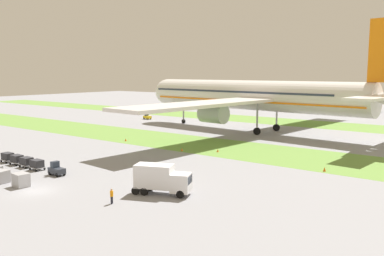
{
  "coord_description": "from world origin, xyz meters",
  "views": [
    {
      "loc": [
        44.65,
        -27.47,
        14.46
      ],
      "look_at": [
        -1.71,
        34.22,
        4.0
      ],
      "focal_mm": 38.22,
      "sensor_mm": 36.0,
      "label": 1
    }
  ],
  "objects": [
    {
      "name": "ground_plane",
      "position": [
        0.0,
        0.0,
        0.0
      ],
      "size": [
        400.0,
        400.0,
        0.0
      ],
      "primitive_type": "plane",
      "color": "gray"
    },
    {
      "name": "grass_strip_near",
      "position": [
        0.0,
        38.97,
        0.0
      ],
      "size": [
        320.0,
        17.22,
        0.01
      ],
      "primitive_type": "cube",
      "color": "olive",
      "rests_on": "ground"
    },
    {
      "name": "grass_strip_far",
      "position": [
        0.0,
        85.41,
        0.0
      ],
      "size": [
        320.0,
        17.22,
        0.01
      ],
      "primitive_type": "cube",
      "color": "olive",
      "rests_on": "ground"
    },
    {
      "name": "airliner",
      "position": [
        -2.07,
        61.99,
        8.96
      ],
      "size": [
        71.08,
        87.61,
        24.99
      ],
      "rotation": [
        0.0,
        0.0,
        1.48
      ],
      "color": "silver",
      "rests_on": "ground"
    },
    {
      "name": "baggage_tug",
      "position": [
        -4.81,
        6.25,
        0.81
      ],
      "size": [
        2.63,
        1.37,
        1.97
      ],
      "rotation": [
        0.0,
        0.0,
        -1.6
      ],
      "color": "#2D333D",
      "rests_on": "ground"
    },
    {
      "name": "cargo_dolly_lead",
      "position": [
        -9.83,
        6.37,
        0.92
      ],
      "size": [
        2.24,
        1.56,
        1.55
      ],
      "rotation": [
        0.0,
        0.0,
        -1.6
      ],
      "color": "#A3A3A8",
      "rests_on": "ground"
    },
    {
      "name": "cargo_dolly_second",
      "position": [
        -12.73,
        6.45,
        0.92
      ],
      "size": [
        2.24,
        1.56,
        1.55
      ],
      "rotation": [
        0.0,
        0.0,
        -1.6
      ],
      "color": "#A3A3A8",
      "rests_on": "ground"
    },
    {
      "name": "cargo_dolly_third",
      "position": [
        -15.63,
        6.52,
        0.92
      ],
      "size": [
        2.24,
        1.56,
        1.55
      ],
      "rotation": [
        0.0,
        0.0,
        -1.6
      ],
      "color": "#A3A3A8",
      "rests_on": "ground"
    },
    {
      "name": "cargo_dolly_fourth",
      "position": [
        -18.53,
        6.59,
        0.92
      ],
      "size": [
        2.24,
        1.56,
        1.55
      ],
      "rotation": [
        0.0,
        0.0,
        -1.6
      ],
      "color": "#A3A3A8",
      "rests_on": "ground"
    },
    {
      "name": "catering_truck",
      "position": [
        13.19,
        8.31,
        1.95
      ],
      "size": [
        7.31,
        4.76,
        3.58
      ],
      "rotation": [
        0.0,
        0.0,
        -1.18
      ],
      "color": "silver",
      "rests_on": "ground"
    },
    {
      "name": "pushback_tractor",
      "position": [
        -43.02,
        65.79,
        0.81
      ],
      "size": [
        2.71,
        1.53,
        1.97
      ],
      "rotation": [
        0.0,
        0.0,
        4.62
      ],
      "color": "yellow",
      "rests_on": "ground"
    },
    {
      "name": "ground_crew_marshaller",
      "position": [
        11.16,
        2.24,
        0.95
      ],
      "size": [
        0.36,
        0.52,
        1.74
      ],
      "rotation": [
        0.0,
        0.0,
        1.99
      ],
      "color": "black",
      "rests_on": "ground"
    },
    {
      "name": "uld_container_1",
      "position": [
        -3.36,
        -0.01,
        0.87
      ],
      "size": [
        2.13,
        1.76,
        1.75
      ],
      "primitive_type": "cube",
      "rotation": [
        0.0,
        0.0,
        -0.08
      ],
      "color": "#A3A3A8",
      "rests_on": "ground"
    },
    {
      "name": "uld_container_2",
      "position": [
        -7.24,
        -0.62,
        0.84
      ],
      "size": [
        2.19,
        1.85,
        1.69
      ],
      "primitive_type": "cube",
      "rotation": [
        0.0,
        0.0,
        0.13
      ],
      "color": "#A3A3A8",
      "rests_on": "ground"
    },
    {
      "name": "taxiway_marker_0",
      "position": [
        24.92,
        31.37,
        0.32
      ],
      "size": [
        0.44,
        0.44,
        0.64
      ],
      "primitive_type": "cone",
      "color": "orange",
      "rests_on": "ground"
    },
    {
      "name": "taxiway_marker_1",
      "position": [
        -1.79,
        31.2,
        0.25
      ],
      "size": [
        0.44,
        0.44,
        0.5
      ],
      "primitive_type": "cone",
      "color": "orange",
      "rests_on": "ground"
    },
    {
      "name": "taxiway_marker_2",
      "position": [
        4.1,
        34.36,
        0.27
      ],
      "size": [
        0.44,
        0.44,
        0.55
      ],
      "primitive_type": "cone",
      "color": "orange",
      "rests_on": "ground"
    },
    {
      "name": "taxiway_marker_3",
      "position": [
        -18.23,
        32.66,
        0.29
      ],
      "size": [
        0.44,
        0.44,
        0.58
      ],
      "primitive_type": "cone",
      "color": "orange",
      "rests_on": "ground"
    },
    {
      "name": "distant_tree_line",
      "position": [
        -1.75,
        133.41,
        6.39
      ],
      "size": [
        145.5,
        8.11,
        10.83
      ],
      "color": "#4C3823",
      "rests_on": "ground"
    }
  ]
}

